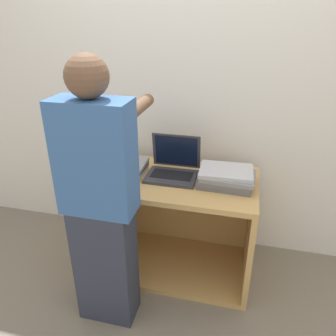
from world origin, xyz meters
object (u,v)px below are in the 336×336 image
laptop_stack_left (121,167)px  person (101,205)px  laptop_stack_right (226,177)px  laptop_open (173,168)px

laptop_stack_left → person: 0.52m
laptop_stack_left → laptop_stack_right: laptop_stack_right is taller
laptop_stack_left → laptop_stack_right: 0.73m
laptop_stack_right → person: bearing=-141.5°
laptop_stack_left → laptop_stack_right: size_ratio=0.98×
laptop_open → laptop_stack_right: size_ratio=0.93×
person → laptop_stack_left: bearing=99.6°
laptop_open → laptop_stack_right: bearing=-8.0°
laptop_open → laptop_stack_left: size_ratio=0.95×
laptop_stack_left → person: bearing=-80.4°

